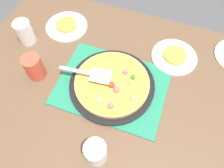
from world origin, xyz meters
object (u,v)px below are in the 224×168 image
at_px(pizza_server, 90,74).
at_px(cup_near, 34,67).
at_px(pizza_pan, 112,85).
at_px(served_slice_right, 175,55).
at_px(cup_corner, 25,32).
at_px(plate_near_left, 67,26).
at_px(pizza, 112,83).
at_px(served_slice_left, 66,25).
at_px(cup_far, 96,152).
at_px(plate_far_right, 174,57).

bearing_deg(pizza_server, cup_near, -169.22).
distance_m(pizza_pan, served_slice_right, 0.34).
bearing_deg(pizza_server, cup_corner, 163.32).
relative_size(plate_near_left, cup_near, 1.83).
distance_m(pizza, served_slice_left, 0.44).
bearing_deg(plate_near_left, cup_far, -54.60).
height_order(pizza_pan, cup_far, cup_far).
bearing_deg(served_slice_right, pizza, -131.71).
relative_size(pizza, cup_corner, 2.75).
height_order(served_slice_left, cup_far, cup_far).
bearing_deg(pizza_pan, cup_corner, 167.66).
distance_m(served_slice_left, cup_near, 0.32).
bearing_deg(pizza, plate_far_right, 48.29).
bearing_deg(cup_far, served_slice_right, 72.20).
xyz_separation_m(pizza, plate_far_right, (0.23, 0.26, -0.03)).
relative_size(pizza, plate_near_left, 1.50).
xyz_separation_m(pizza_pan, cup_near, (-0.34, -0.06, 0.05)).
relative_size(pizza, cup_near, 2.75).
bearing_deg(cup_far, served_slice_left, 125.40).
bearing_deg(pizza_server, served_slice_left, 133.26).
height_order(pizza, cup_near, cup_near).
distance_m(pizza_pan, served_slice_left, 0.44).
bearing_deg(plate_near_left, served_slice_right, -0.47).
distance_m(cup_corner, pizza_server, 0.41).
height_order(pizza_pan, plate_far_right, pizza_pan).
height_order(plate_far_right, cup_far, cup_far).
bearing_deg(plate_far_right, cup_near, -151.43).
xyz_separation_m(served_slice_right, cup_corner, (-0.72, -0.15, 0.04)).
bearing_deg(served_slice_left, cup_corner, -133.23).
relative_size(pizza, cup_far, 2.75).
relative_size(pizza_pan, served_slice_left, 3.45).
height_order(pizza_pan, pizza_server, pizza_server).
distance_m(plate_far_right, served_slice_right, 0.01).
height_order(plate_far_right, cup_corner, cup_corner).
height_order(cup_near, pizza_server, cup_near).
bearing_deg(pizza, pizza_server, -174.56).
bearing_deg(cup_far, plate_far_right, 72.20).
bearing_deg(cup_near, pizza_pan, 9.54).
bearing_deg(cup_corner, plate_near_left, 46.77).
relative_size(served_slice_left, served_slice_right, 1.00).
height_order(pizza_pan, pizza, pizza).
distance_m(pizza_pan, plate_far_right, 0.34).
relative_size(plate_far_right, served_slice_right, 2.00).
relative_size(served_slice_left, cup_far, 0.92).
bearing_deg(served_slice_right, cup_far, -107.80).
bearing_deg(plate_far_right, pizza_pan, -132.01).
relative_size(pizza, plate_far_right, 1.50).
bearing_deg(served_slice_left, plate_far_right, -0.47).
bearing_deg(plate_near_left, pizza_server, -46.74).
distance_m(pizza_pan, cup_corner, 0.51).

